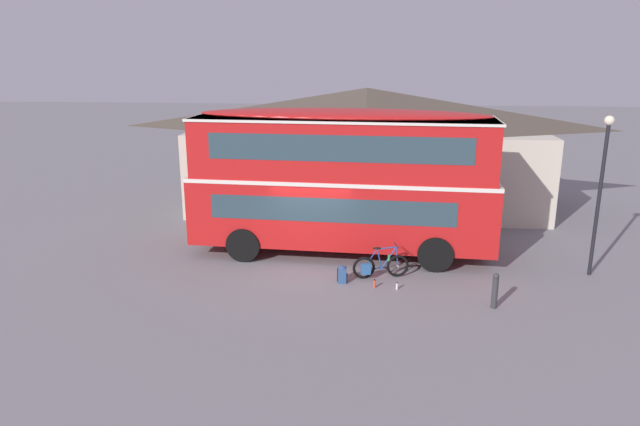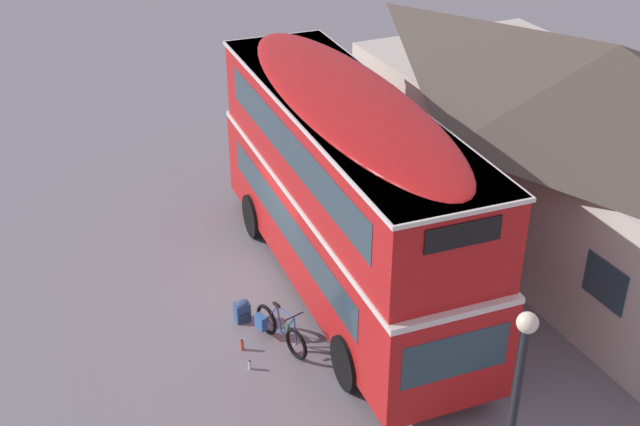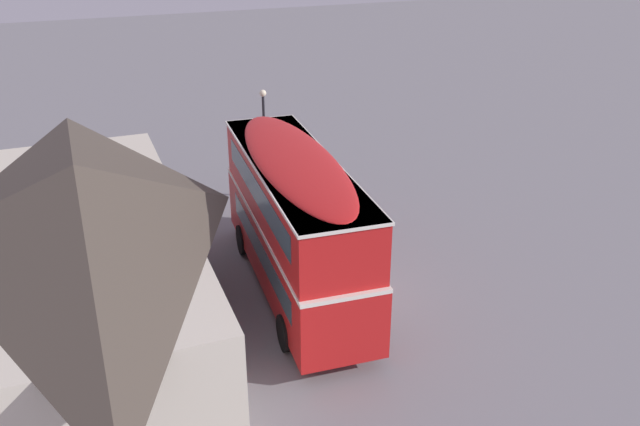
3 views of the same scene
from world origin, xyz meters
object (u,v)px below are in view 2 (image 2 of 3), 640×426
Objects in this scene: backpack_on_ground at (242,311)px; street_lamp at (512,425)px; water_bottle_red_squeeze at (242,345)px; touring_bicycle at (279,329)px; double_decker_bus at (346,186)px; water_bottle_clear_plastic at (250,365)px.

street_lamp is (7.40, 1.33, 2.69)m from backpack_on_ground.
backpack_on_ground is 1.97× the size of water_bottle_red_squeeze.
touring_bicycle is 0.35× the size of street_lamp.
street_lamp is at bearing -8.80° from double_decker_bus.
water_bottle_clear_plastic is at bearing -57.93° from touring_bicycle.
water_bottle_clear_plastic is (1.77, -2.90, -2.54)m from double_decker_bus.
touring_bicycle is at bearing -171.84° from street_lamp.
street_lamp is at bearing 14.49° from water_bottle_red_squeeze.
water_bottle_red_squeeze is (1.13, -2.84, -2.53)m from double_decker_bus.
double_decker_bus is 2.07× the size of street_lamp.
double_decker_bus is 3.47m from backpack_on_ground.
touring_bicycle reaches higher than water_bottle_clear_plastic.
water_bottle_red_squeeze is at bearing 174.57° from water_bottle_clear_plastic.
street_lamp reaches higher than touring_bicycle.
water_bottle_clear_plastic is 0.04× the size of street_lamp.
backpack_on_ground is 0.10× the size of street_lamp.
street_lamp is (5.82, 1.73, 2.84)m from water_bottle_clear_plastic.
water_bottle_red_squeeze is (-0.12, -0.76, -0.25)m from touring_bicycle.
backpack_on_ground is at bearing 165.84° from water_bottle_clear_plastic.
double_decker_bus is 4.24m from water_bottle_clear_plastic.
backpack_on_ground is 2.31× the size of water_bottle_clear_plastic.
double_decker_bus is 7.68m from street_lamp.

